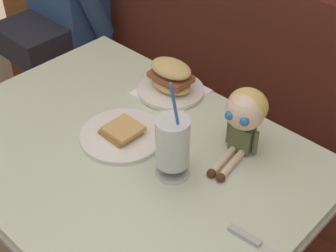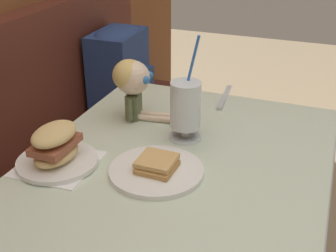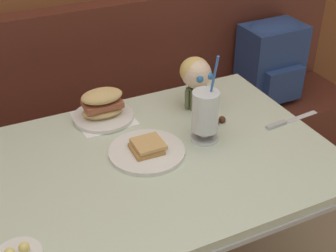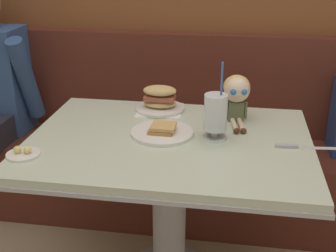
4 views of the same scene
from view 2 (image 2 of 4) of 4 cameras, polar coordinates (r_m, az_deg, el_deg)
booth_bench at (r=1.73m, az=-19.95°, el=-12.75°), size 2.60×0.48×1.00m
diner_table at (r=1.32m, az=0.50°, el=-12.70°), size 1.11×0.81×0.74m
toast_plate at (r=1.18m, az=-1.48°, el=-5.52°), size 0.25×0.25×0.04m
milkshake_glass at (r=1.31m, az=2.24°, el=2.26°), size 0.10×0.10×0.31m
sandwich_plate at (r=1.24m, az=-14.03°, el=-2.92°), size 0.22×0.22×0.12m
butter_knife at (r=1.61m, az=6.98°, el=3.20°), size 0.24×0.04×0.01m
seated_doll at (r=1.43m, az=-4.48°, el=5.73°), size 0.13×0.23×0.20m
backpack at (r=2.20m, az=-6.15°, el=7.47°), size 0.30×0.25×0.41m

